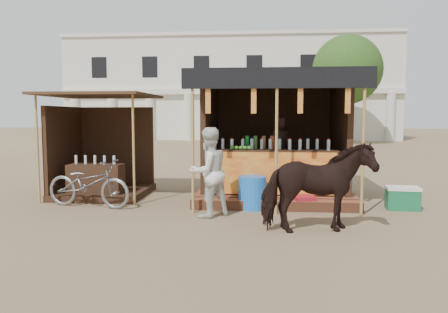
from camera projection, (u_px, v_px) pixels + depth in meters
ground at (215, 235)px, 6.91m from camera, size 120.00×120.00×0.00m
main_stall at (274, 153)px, 10.06m from camera, size 3.60×3.61×2.78m
secondary_stall at (97, 159)px, 10.33m from camera, size 2.40×2.40×2.38m
cow at (317, 188)px, 6.98m from camera, size 1.88×1.18×1.47m
motorbike at (89, 183)px, 8.98m from camera, size 1.97×1.02×0.99m
bystander at (208, 172)px, 8.11m from camera, size 1.03×1.02×1.67m
blue_barrel at (252, 193)px, 8.82m from camera, size 0.62×0.62×0.66m
red_crate at (304, 203)px, 8.74m from camera, size 0.48×0.45×0.28m
cooler at (402, 198)px, 8.78m from camera, size 0.68×0.49×0.46m
background_building at (231, 90)px, 36.41m from camera, size 26.00×7.45×8.18m
tree at (344, 73)px, 27.91m from camera, size 4.50×4.40×7.00m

